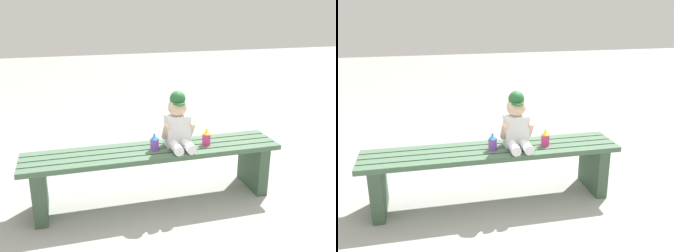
{
  "view_description": "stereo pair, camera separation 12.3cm",
  "coord_description": "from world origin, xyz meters",
  "views": [
    {
      "loc": [
        -0.57,
        -2.4,
        1.4
      ],
      "look_at": [
        0.09,
        -0.05,
        0.58
      ],
      "focal_mm": 40.02,
      "sensor_mm": 36.0,
      "label": 1
    },
    {
      "loc": [
        -0.45,
        -2.43,
        1.4
      ],
      "look_at": [
        0.09,
        -0.05,
        0.58
      ],
      "focal_mm": 40.02,
      "sensor_mm": 36.0,
      "label": 2
    }
  ],
  "objects": [
    {
      "name": "ground_plane",
      "position": [
        0.0,
        0.0,
        0.0
      ],
      "size": [
        16.0,
        16.0,
        0.0
      ],
      "primitive_type": "plane",
      "color": "#999993"
    },
    {
      "name": "park_bench",
      "position": [
        0.0,
        0.0,
        0.28
      ],
      "size": [
        1.82,
        0.35,
        0.4
      ],
      "color": "#47664C",
      "rests_on": "ground_plane"
    },
    {
      "name": "child_figure",
      "position": [
        0.18,
        0.01,
        0.58
      ],
      "size": [
        0.23,
        0.27,
        0.4
      ],
      "color": "white",
      "rests_on": "park_bench"
    },
    {
      "name": "sippy_cup_left",
      "position": [
        0.0,
        -0.02,
        0.46
      ],
      "size": [
        0.06,
        0.06,
        0.12
      ],
      "color": "#8C4CCC",
      "rests_on": "park_bench"
    },
    {
      "name": "sippy_cup_right",
      "position": [
        0.39,
        -0.02,
        0.46
      ],
      "size": [
        0.06,
        0.06,
        0.12
      ],
      "color": "#E5337F",
      "rests_on": "park_bench"
    }
  ]
}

